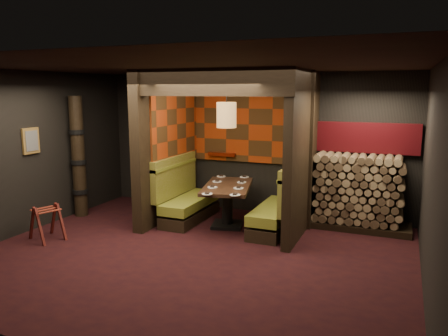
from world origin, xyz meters
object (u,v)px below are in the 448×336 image
at_px(firewood_stack, 363,193).
at_px(booth_bench_right, 279,209).
at_px(luggage_rack, 47,221).
at_px(pendant_lamp, 226,115).
at_px(booth_bench_left, 185,200).
at_px(totem_column, 78,158).
at_px(dining_table, 227,197).

bearing_deg(firewood_stack, booth_bench_right, -152.65).
distance_m(booth_bench_right, luggage_rack, 4.02).
bearing_deg(luggage_rack, pendant_lamp, 34.93).
xyz_separation_m(booth_bench_left, totem_column, (-2.09, -0.55, 0.79)).
height_order(booth_bench_right, dining_table, booth_bench_right).
xyz_separation_m(dining_table, pendant_lamp, (0.00, -0.05, 1.52)).
bearing_deg(firewood_stack, luggage_rack, -151.59).
height_order(dining_table, pendant_lamp, pendant_lamp).
height_order(booth_bench_left, pendant_lamp, pendant_lamp).
bearing_deg(pendant_lamp, luggage_rack, -145.07).
relative_size(booth_bench_left, firewood_stack, 0.92).
bearing_deg(dining_table, pendant_lamp, -90.00).
xyz_separation_m(pendant_lamp, luggage_rack, (-2.56, -1.79, -1.75)).
bearing_deg(pendant_lamp, dining_table, 90.00).
bearing_deg(totem_column, booth_bench_right, 7.86).
bearing_deg(pendant_lamp, booth_bench_left, 170.69).
bearing_deg(dining_table, firewood_stack, 19.07).
relative_size(pendant_lamp, luggage_rack, 1.44).
xyz_separation_m(pendant_lamp, firewood_stack, (2.32, 0.85, -1.39)).
relative_size(pendant_lamp, totem_column, 0.42).
bearing_deg(booth_bench_right, luggage_rack, -151.18).
height_order(booth_bench_right, luggage_rack, booth_bench_right).
relative_size(pendant_lamp, firewood_stack, 0.58).
relative_size(totem_column, firewood_stack, 1.39).
bearing_deg(dining_table, booth_bench_right, 6.03).
bearing_deg(luggage_rack, totem_column, 108.26).
distance_m(booth_bench_left, luggage_rack, 2.53).
distance_m(dining_table, pendant_lamp, 1.52).
xyz_separation_m(booth_bench_left, firewood_stack, (3.25, 0.70, 0.28)).
height_order(booth_bench_right, firewood_stack, firewood_stack).
bearing_deg(booth_bench_right, booth_bench_left, 180.00).
bearing_deg(luggage_rack, firewood_stack, 28.41).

